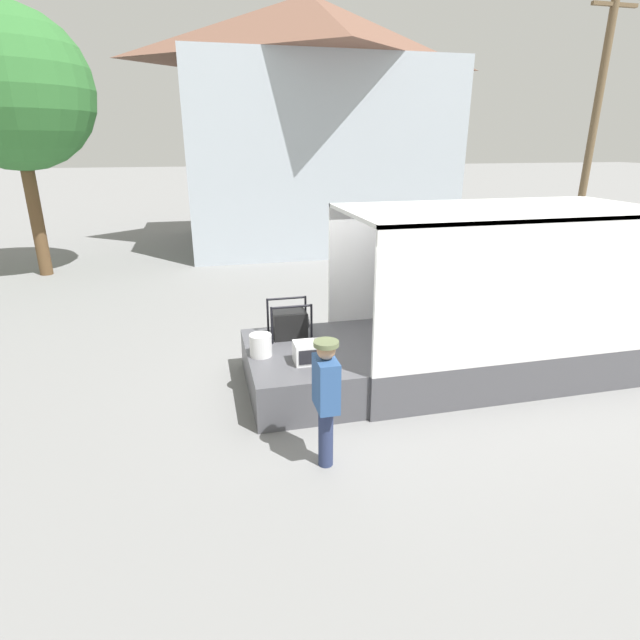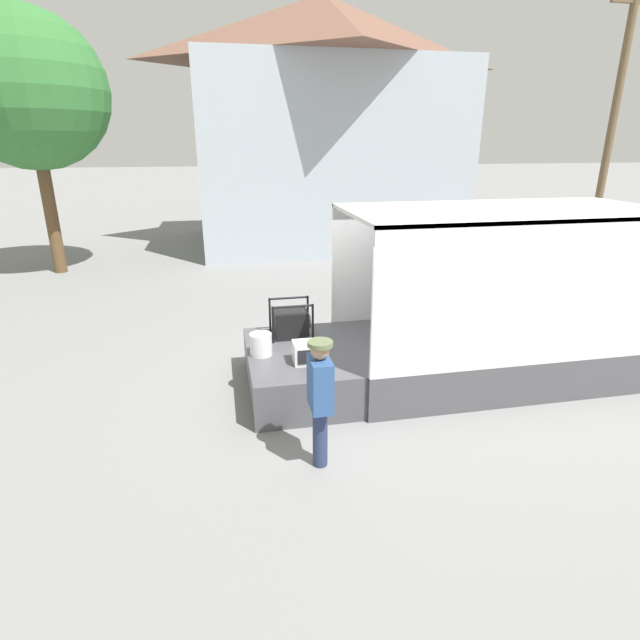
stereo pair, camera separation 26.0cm
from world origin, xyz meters
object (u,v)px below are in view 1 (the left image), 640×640
at_px(box_truck, 587,307).
at_px(street_tree, 12,90).
at_px(microwave, 309,352).
at_px(portable_generator, 291,324).
at_px(utility_pole, 595,119).
at_px(worker_person, 326,392).
at_px(orange_bucket, 261,345).

bearing_deg(box_truck, street_tree, 140.90).
distance_m(microwave, portable_generator, 1.08).
height_order(box_truck, utility_pole, utility_pole).
relative_size(microwave, utility_pole, 0.05).
relative_size(worker_person, street_tree, 0.23).
distance_m(orange_bucket, street_tree, 11.30).
relative_size(box_truck, street_tree, 1.00).
relative_size(worker_person, utility_pole, 0.19).
distance_m(box_truck, worker_person, 5.61).
distance_m(portable_generator, street_tree, 11.05).
xyz_separation_m(portable_generator, street_tree, (-5.89, 8.40, 4.12)).
xyz_separation_m(portable_generator, utility_pole, (13.04, 9.11, 3.63)).
xyz_separation_m(worker_person, utility_pole, (13.09, 11.72, 3.54)).
bearing_deg(portable_generator, orange_bucket, -131.14).
bearing_deg(worker_person, microwave, 84.90).
relative_size(box_truck, worker_person, 4.37).
height_order(utility_pole, street_tree, utility_pole).
distance_m(box_truck, orange_bucket, 5.77).
bearing_deg(orange_bucket, microwave, -31.93).
bearing_deg(utility_pole, orange_bucket, -144.33).
relative_size(portable_generator, orange_bucket, 2.01).
xyz_separation_m(box_truck, street_tree, (-11.08, 9.00, 4.04)).
height_order(portable_generator, worker_person, worker_person).
distance_m(box_truck, utility_pole, 12.99).
distance_m(box_truck, microwave, 5.13).
relative_size(box_truck, orange_bucket, 21.00).
distance_m(portable_generator, orange_bucket, 0.88).
distance_m(box_truck, street_tree, 14.84).
bearing_deg(box_truck, worker_person, -159.18).
distance_m(microwave, orange_bucket, 0.78).
relative_size(microwave, worker_person, 0.28).
bearing_deg(utility_pole, worker_person, -138.17).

